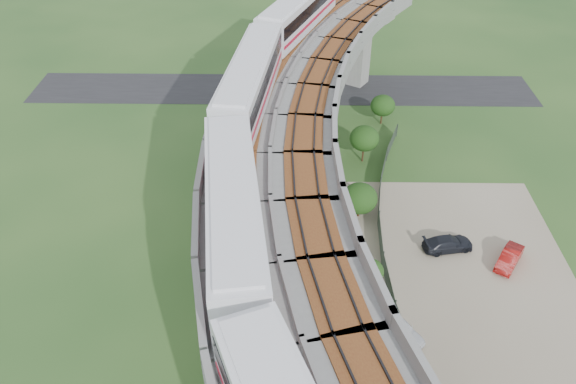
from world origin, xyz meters
name	(u,v)px	position (x,y,z in m)	size (l,w,h in m)	color
ground	(273,264)	(0.00, 0.00, 0.00)	(160.00, 160.00, 0.00)	#24491D
dirt_lot	(459,285)	(14.00, -2.00, 0.02)	(18.00, 26.00, 0.04)	gray
asphalt_road	(283,89)	(0.00, 30.00, 0.01)	(60.00, 8.00, 0.03)	#232326
viaduct	(328,170)	(3.84, 0.00, 9.05)	(19.58, 73.98, 11.40)	#99968E
metro_train	(275,141)	(0.37, -1.61, 12.31)	(11.50, 61.33, 3.64)	silver
fence	(400,259)	(9.75, 0.00, 0.75)	(3.87, 38.73, 1.50)	#2D382D
tree_0	(383,106)	(10.92, 21.98, 2.19)	(2.63, 2.63, 3.32)	#382314
tree_1	(364,138)	(8.23, 14.57, 2.62)	(2.85, 2.85, 3.83)	#382314
tree_2	(360,198)	(7.10, 6.02, 1.95)	(3.03, 3.03, 3.24)	#382314
tree_3	(369,271)	(7.02, -2.77, 2.10)	(2.12, 2.12, 3.01)	#382314
tree_4	(365,325)	(6.29, -7.51, 1.91)	(1.80, 1.80, 2.69)	#382314
car_white	(399,329)	(8.79, -6.74, 0.69)	(1.54, 3.84, 1.31)	silver
car_red	(509,258)	(18.31, 0.31, 0.64)	(1.27, 3.65, 1.20)	maroon
car_dark	(448,243)	(13.90, 1.93, 0.63)	(1.65, 4.06, 1.18)	black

